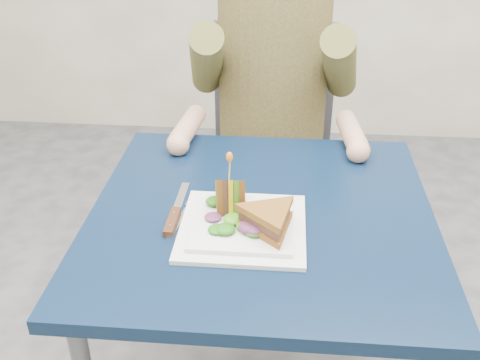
# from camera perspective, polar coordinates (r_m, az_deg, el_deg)

# --- Properties ---
(table) EXTENTS (0.75, 0.75, 0.73)m
(table) POSITION_cam_1_polar(r_m,az_deg,el_deg) (1.28, 2.14, -6.11)
(table) COLOR black
(table) RESTS_ON ground
(chair) EXTENTS (0.42, 0.40, 0.93)m
(chair) POSITION_cam_1_polar(r_m,az_deg,el_deg) (1.98, 3.24, 3.97)
(chair) COLOR #47474C
(chair) RESTS_ON ground
(diner) EXTENTS (0.54, 0.59, 0.74)m
(diner) POSITION_cam_1_polar(r_m,az_deg,el_deg) (1.74, 3.45, 13.49)
(diner) COLOR brown
(diner) RESTS_ON chair
(plate) EXTENTS (0.26, 0.26, 0.02)m
(plate) POSITION_cam_1_polar(r_m,az_deg,el_deg) (1.17, 0.28, -4.68)
(plate) COLOR white
(plate) RESTS_ON table
(sandwich_flat) EXTENTS (0.21, 0.21, 0.05)m
(sandwich_flat) POSITION_cam_1_polar(r_m,az_deg,el_deg) (1.13, 2.97, -4.02)
(sandwich_flat) COLOR brown
(sandwich_flat) RESTS_ON plate
(sandwich_upright) EXTENTS (0.08, 0.13, 0.13)m
(sandwich_upright) POSITION_cam_1_polar(r_m,az_deg,el_deg) (1.19, -1.03, -1.58)
(sandwich_upright) COLOR brown
(sandwich_upright) RESTS_ON plate
(fork) EXTENTS (0.05, 0.18, 0.01)m
(fork) POSITION_cam_1_polar(r_m,az_deg,el_deg) (1.22, -5.80, -3.63)
(fork) COLOR silver
(fork) RESTS_ON table
(knife) EXTENTS (0.02, 0.22, 0.02)m
(knife) POSITION_cam_1_polar(r_m,az_deg,el_deg) (1.21, -6.74, -3.75)
(knife) COLOR silver
(knife) RESTS_ON table
(toothpick) EXTENTS (0.01, 0.01, 0.06)m
(toothpick) POSITION_cam_1_polar(r_m,az_deg,el_deg) (1.15, -1.06, 1.13)
(toothpick) COLOR tan
(toothpick) RESTS_ON sandwich_upright
(toothpick_frill) EXTENTS (0.01, 0.01, 0.02)m
(toothpick_frill) POSITION_cam_1_polar(r_m,az_deg,el_deg) (1.14, -1.08, 2.36)
(toothpick_frill) COLOR orange
(toothpick_frill) RESTS_ON sandwich_upright
(lettuce_spill) EXTENTS (0.15, 0.13, 0.02)m
(lettuce_spill) POSITION_cam_1_polar(r_m,az_deg,el_deg) (1.17, 0.57, -3.56)
(lettuce_spill) COLOR #337A14
(lettuce_spill) RESTS_ON plate
(onion_ring) EXTENTS (0.04, 0.04, 0.02)m
(onion_ring) POSITION_cam_1_polar(r_m,az_deg,el_deg) (1.16, 1.04, -3.52)
(onion_ring) COLOR #9E4C7A
(onion_ring) RESTS_ON plate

